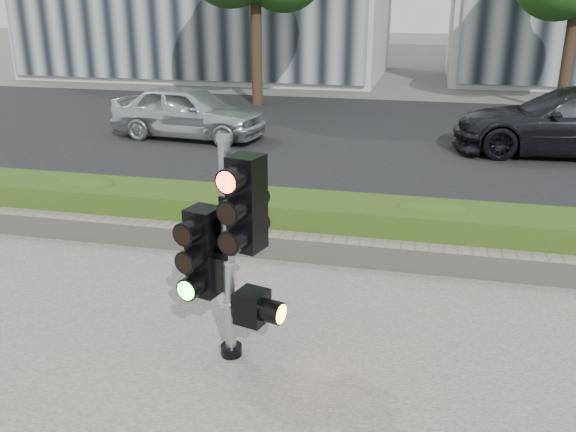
{
  "coord_description": "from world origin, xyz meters",
  "views": [
    {
      "loc": [
        1.37,
        -5.93,
        3.56
      ],
      "look_at": [
        -0.16,
        0.6,
        1.14
      ],
      "focal_mm": 38.0,
      "sensor_mm": 36.0,
      "label": 1
    }
  ],
  "objects": [
    {
      "name": "traffic_signal",
      "position": [
        -0.42,
        -0.68,
        1.32
      ],
      "size": [
        0.85,
        0.69,
        2.34
      ],
      "rotation": [
        0.0,
        0.0,
        -0.26
      ],
      "color": "black",
      "rests_on": "sidewalk"
    },
    {
      "name": "road",
      "position": [
        0.0,
        10.0,
        0.01
      ],
      "size": [
        60.0,
        13.0,
        0.02
      ],
      "primitive_type": "cube",
      "color": "black",
      "rests_on": "ground"
    },
    {
      "name": "car_silver",
      "position": [
        -4.8,
        8.98,
        0.71
      ],
      "size": [
        4.22,
        2.04,
        1.39
      ],
      "primitive_type": "imported",
      "rotation": [
        0.0,
        0.0,
        1.47
      ],
      "color": "silver",
      "rests_on": "road"
    },
    {
      "name": "ground",
      "position": [
        0.0,
        0.0,
        0.0
      ],
      "size": [
        120.0,
        120.0,
        0.0
      ],
      "primitive_type": "plane",
      "color": "#51514C",
      "rests_on": "ground"
    },
    {
      "name": "hedge",
      "position": [
        0.0,
        2.55,
        0.37
      ],
      "size": [
        12.0,
        1.0,
        0.68
      ],
      "primitive_type": "cube",
      "color": "#537925",
      "rests_on": "sidewalk"
    },
    {
      "name": "curb",
      "position": [
        0.0,
        3.15,
        0.06
      ],
      "size": [
        60.0,
        0.25,
        0.12
      ],
      "primitive_type": "cube",
      "color": "gray",
      "rests_on": "ground"
    },
    {
      "name": "car_dark",
      "position": [
        4.62,
        9.38,
        0.8
      ],
      "size": [
        5.49,
        2.43,
        1.57
      ],
      "primitive_type": "imported",
      "rotation": [
        0.0,
        0.0,
        -1.53
      ],
      "color": "black",
      "rests_on": "road"
    },
    {
      "name": "stone_wall",
      "position": [
        0.0,
        1.9,
        0.2
      ],
      "size": [
        12.0,
        0.32,
        0.34
      ],
      "primitive_type": "cube",
      "color": "gray",
      "rests_on": "sidewalk"
    }
  ]
}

